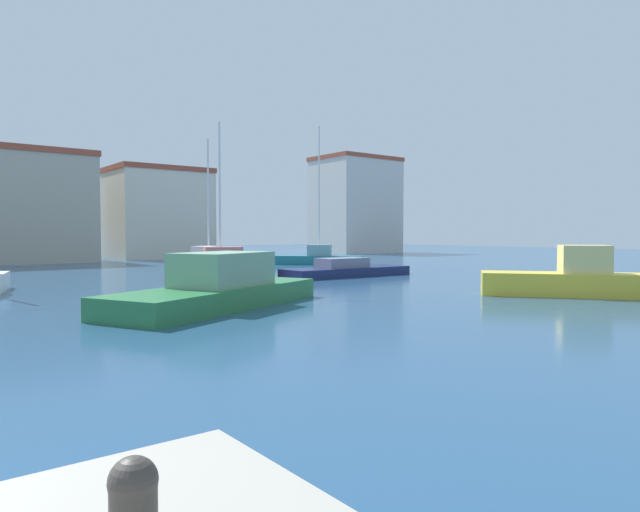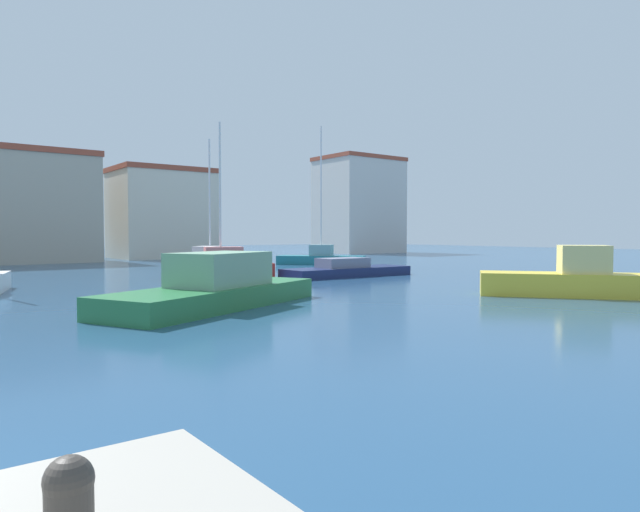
{
  "view_description": "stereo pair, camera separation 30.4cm",
  "coord_description": "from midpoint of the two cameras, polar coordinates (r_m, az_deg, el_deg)",
  "views": [
    {
      "loc": [
        1.22,
        -4.47,
        2.53
      ],
      "look_at": [
        19.38,
        18.98,
        1.32
      ],
      "focal_mm": 31.3,
      "sensor_mm": 36.0,
      "label": 1
    },
    {
      "loc": [
        1.46,
        -4.65,
        2.53
      ],
      "look_at": [
        19.38,
        18.98,
        1.32
      ],
      "focal_mm": 31.3,
      "sensor_mm": 36.0,
      "label": 2
    }
  ],
  "objects": [
    {
      "name": "water",
      "position": [
        28.22,
        -8.65,
        -2.83
      ],
      "size": [
        160.0,
        160.0,
        0.0
      ],
      "primitive_type": "plane",
      "color": "navy",
      "rests_on": "ground"
    },
    {
      "name": "waterfront_apartments",
      "position": [
        55.43,
        -28.91,
        4.42
      ],
      "size": [
        11.89,
        10.0,
        9.64
      ],
      "color": "#B2A893",
      "rests_on": "ground"
    },
    {
      "name": "harbor_office",
      "position": [
        73.17,
        3.52,
        5.2
      ],
      "size": [
        10.0,
        7.97,
        12.36
      ],
      "color": "beige",
      "rests_on": "ground"
    },
    {
      "name": "sailboat_red_near_pier",
      "position": [
        31.15,
        -10.38,
        -1.16
      ],
      "size": [
        6.01,
        3.66,
        8.6
      ],
      "color": "#B22823",
      "rests_on": "water"
    },
    {
      "name": "motorboat_navy_center_channel",
      "position": [
        32.79,
        2.38,
        -1.43
      ],
      "size": [
        8.15,
        2.44,
        1.09
      ],
      "color": "#19234C",
      "rests_on": "water"
    },
    {
      "name": "sailboat_grey_inner_mooring",
      "position": [
        38.4,
        -11.57,
        -0.52
      ],
      "size": [
        5.89,
        6.23,
        8.86
      ],
      "color": "gray",
      "rests_on": "water"
    },
    {
      "name": "yacht_club",
      "position": [
        59.81,
        -16.35,
        4.22
      ],
      "size": [
        9.49,
        7.7,
        9.17
      ],
      "color": "beige",
      "rests_on": "ground"
    },
    {
      "name": "motorboat_green_far_right",
      "position": [
        19.44,
        -10.72,
        -3.21
      ],
      "size": [
        9.18,
        6.27,
        1.87
      ],
      "color": "#28703D",
      "rests_on": "water"
    },
    {
      "name": "sailboat_teal_outer_mooring",
      "position": [
        44.88,
        -0.29,
        -0.16
      ],
      "size": [
        5.99,
        6.56,
        11.09
      ],
      "color": "#1E707A",
      "rests_on": "water"
    },
    {
      "name": "mooring_bollard",
      "position": [
        2.79,
        -21.76,
        -22.75
      ],
      "size": [
        0.21,
        0.21,
        0.48
      ],
      "color": "#38332D",
      "rests_on": "pier_quay"
    },
    {
      "name": "motorboat_yellow_behind_lamppost",
      "position": [
        24.6,
        24.24,
        -2.19
      ],
      "size": [
        5.76,
        6.63,
        2.05
      ],
      "color": "gold",
      "rests_on": "water"
    }
  ]
}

